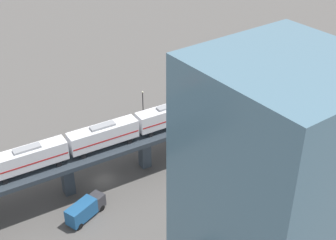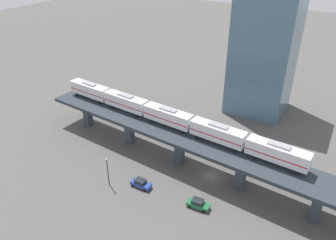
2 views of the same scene
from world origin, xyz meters
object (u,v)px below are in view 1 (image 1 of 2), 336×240
at_px(street_car_green, 71,153).
at_px(street_lamp, 143,103).
at_px(delivery_truck, 85,209).
at_px(office_tower, 271,216).
at_px(street_car_blue, 126,130).
at_px(subway_train, 168,115).

bearing_deg(street_car_green, street_lamp, -79.53).
distance_m(street_car_green, street_lamp, 19.65).
relative_size(delivery_truck, office_tower, 0.21).
distance_m(street_car_blue, office_tower, 51.44).
relative_size(street_car_green, street_lamp, 0.65).
bearing_deg(street_car_green, street_car_blue, -87.34).
bearing_deg(subway_train, street_car_green, 48.11).
xyz_separation_m(delivery_truck, office_tower, (-29.89, -8.27, 16.24)).
xyz_separation_m(street_car_blue, delivery_truck, (-17.55, 18.50, 0.82)).
xyz_separation_m(street_car_green, street_lamp, (3.52, -19.07, 3.17)).
bearing_deg(delivery_truck, subway_train, -77.44).
height_order(subway_train, street_car_green, subway_train).
relative_size(street_car_green, office_tower, 0.13).
bearing_deg(street_lamp, delivery_truck, 129.76).
height_order(subway_train, delivery_truck, subway_train).
bearing_deg(delivery_truck, street_car_blue, -46.51).
distance_m(delivery_truck, street_lamp, 32.10).
bearing_deg(street_lamp, street_car_blue, 115.57).
bearing_deg(subway_train, delivery_truck, 102.56).
bearing_deg(street_lamp, office_tower, 162.03).
relative_size(street_car_blue, delivery_truck, 0.59).
relative_size(street_car_green, street_car_blue, 1.02).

